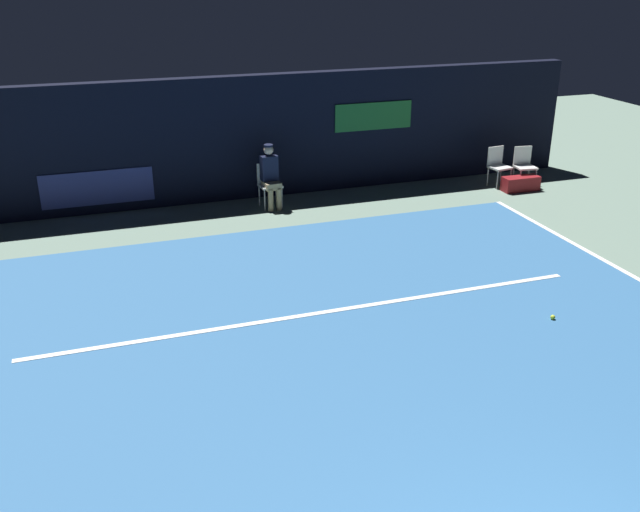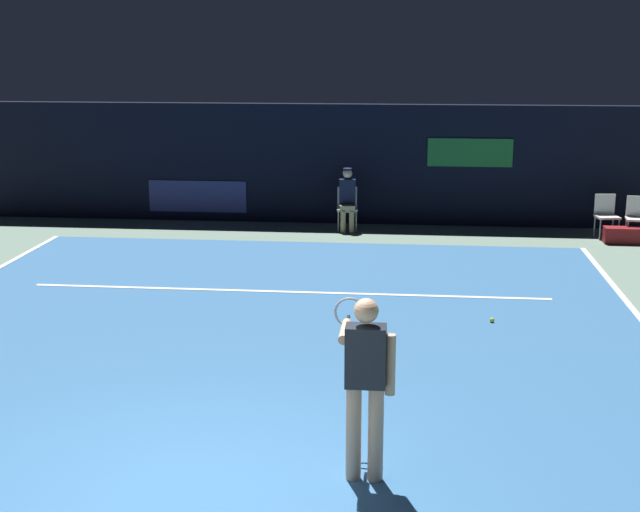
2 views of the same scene
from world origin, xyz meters
name	(u,v)px [view 2 (image 2 of 2)]	position (x,y,z in m)	size (l,w,h in m)	color
ground_plane	(267,332)	(0.00, 4.59, 0.00)	(31.88, 31.88, 0.00)	slate
court_surface	(267,331)	(0.00, 4.59, 0.01)	(10.65, 11.18, 0.01)	#336699
line_service	(287,292)	(0.00, 6.55, 0.01)	(8.31, 0.10, 0.01)	white
back_wall	(322,164)	(0.00, 12.32, 1.30)	(15.91, 0.33, 2.60)	black
tennis_player	(365,377)	(1.55, 0.49, 0.99)	(0.61, 0.92, 1.73)	#DBAD89
line_judge_on_chair	(347,198)	(0.61, 11.45, 0.69)	(0.47, 0.55, 1.32)	white
courtside_chair_near	(637,215)	(6.49, 11.11, 0.50)	(0.49, 0.47, 0.88)	white
courtside_chair_far	(606,213)	(5.92, 11.29, 0.50)	(0.49, 0.47, 0.88)	white
tennis_ball	(492,320)	(3.13, 5.29, 0.05)	(0.07, 0.07, 0.07)	#CCE033
equipment_bag	(625,235)	(6.21, 10.77, 0.16)	(0.84, 0.32, 0.32)	maroon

